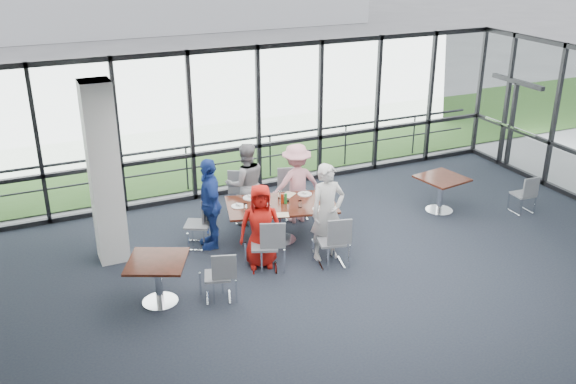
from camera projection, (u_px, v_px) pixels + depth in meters
name	position (u px, v px, depth m)	size (l,w,h in m)	color
floor	(376.00, 296.00, 10.27)	(12.00, 10.00, 0.02)	#1D212F
ceiling	(388.00, 100.00, 9.04)	(12.00, 10.00, 0.04)	silver
curtain_wall_back	(258.00, 119.00, 13.86)	(12.00, 0.10, 3.20)	white
exit_door	(511.00, 126.00, 15.30)	(0.12, 1.60, 2.10)	black
structural_column	(105.00, 174.00, 10.81)	(0.50, 0.50, 3.20)	white
apron	(196.00, 129.00, 18.69)	(80.00, 70.00, 0.02)	gray
grass_strip	(217.00, 148.00, 17.00)	(80.00, 5.00, 0.01)	#335A1F
guard_rail	(250.00, 159.00, 14.79)	(0.06, 0.06, 12.00)	#2D2D33
main_table	(281.00, 210.00, 11.82)	(2.20, 1.55, 0.75)	#37170D
side_table_left	(157.00, 267.00, 9.82)	(1.17, 1.17, 0.75)	#37170D
side_table_right	(442.00, 183.00, 13.05)	(0.99, 0.99, 0.75)	#37170D
diner_near_left	(261.00, 226.00, 10.91)	(0.73, 0.47, 1.49)	#B9130D
diner_near_right	(327.00, 212.00, 11.12)	(0.64, 0.47, 1.76)	silver
diner_far_left	(246.00, 184.00, 12.46)	(0.81, 0.50, 1.66)	gray
diner_far_right	(296.00, 183.00, 12.57)	(1.04, 0.53, 1.60)	pink
diner_end	(210.00, 203.00, 11.55)	(1.00, 0.55, 1.70)	navy
chair_main_nl	(265.00, 246.00, 10.87)	(0.45, 0.45, 0.91)	slate
chair_main_nr	(331.00, 241.00, 11.02)	(0.44, 0.44, 0.91)	slate
chair_main_fl	(248.00, 198.00, 12.68)	(0.48, 0.48, 0.99)	slate
chair_main_fr	(296.00, 195.00, 12.85)	(0.48, 0.48, 0.97)	slate
chair_main_end	(198.00, 224.00, 11.66)	(0.44, 0.44, 0.90)	slate
chair_spare_la	(218.00, 276.00, 10.02)	(0.40, 0.40, 0.82)	slate
chair_spare_lb	(112.00, 232.00, 11.45)	(0.41, 0.41, 0.83)	slate
chair_spare_r	(523.00, 194.00, 13.09)	(0.39, 0.39, 0.80)	slate
plate_nl	(256.00, 214.00, 11.36)	(0.24, 0.24, 0.01)	white
plate_nr	(320.00, 209.00, 11.54)	(0.26, 0.26, 0.01)	white
plate_fl	(250.00, 198.00, 12.01)	(0.28, 0.28, 0.01)	white
plate_fr	(305.00, 194.00, 12.18)	(0.27, 0.27, 0.01)	white
plate_end	(238.00, 206.00, 11.65)	(0.26, 0.26, 0.01)	white
tumbler_a	(268.00, 208.00, 11.43)	(0.06, 0.06, 0.13)	white
tumbler_b	(300.00, 204.00, 11.59)	(0.07, 0.07, 0.13)	white
tumbler_c	(280.00, 195.00, 11.97)	(0.08, 0.08, 0.15)	white
tumbler_d	(245.00, 207.00, 11.46)	(0.07, 0.07, 0.14)	white
menu_a	(280.00, 215.00, 11.31)	(0.30, 0.21, 0.00)	white
menu_b	(327.00, 207.00, 11.63)	(0.29, 0.20, 0.00)	white
menu_c	(288.00, 195.00, 12.17)	(0.29, 0.20, 0.00)	white
condiment_caddy	(286.00, 201.00, 11.85)	(0.10, 0.07, 0.04)	black
ketchup_bottle	(282.00, 198.00, 11.78)	(0.06, 0.06, 0.18)	#B0270C
green_bottle	(286.00, 199.00, 11.74)	(0.05, 0.05, 0.20)	#1D6F27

